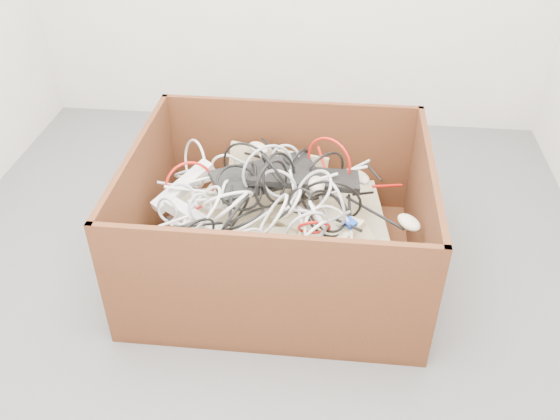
# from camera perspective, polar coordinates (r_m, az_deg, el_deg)

# --- Properties ---
(ground) EXTENTS (3.00, 3.00, 0.00)m
(ground) POSITION_cam_1_polar(r_m,az_deg,el_deg) (2.60, -2.07, -6.70)
(ground) COLOR #57575A
(ground) RESTS_ON ground
(cardboard_box) EXTENTS (1.20, 1.00, 0.58)m
(cardboard_box) POSITION_cam_1_polar(r_m,az_deg,el_deg) (2.57, -0.41, -3.01)
(cardboard_box) COLOR #3A1B0E
(cardboard_box) RESTS_ON ground
(keyboard_pile) EXTENTS (1.04, 0.86, 0.34)m
(keyboard_pile) POSITION_cam_1_polar(r_m,az_deg,el_deg) (2.50, 0.66, -0.63)
(keyboard_pile) COLOR beige
(keyboard_pile) RESTS_ON cardboard_box
(mice_scatter) EXTENTS (0.91, 0.83, 0.19)m
(mice_scatter) POSITION_cam_1_polar(r_m,az_deg,el_deg) (2.37, 3.33, -0.38)
(mice_scatter) COLOR beige
(mice_scatter) RESTS_ON keyboard_pile
(power_strip_left) EXTENTS (0.23, 0.28, 0.13)m
(power_strip_left) POSITION_cam_1_polar(r_m,az_deg,el_deg) (2.54, -9.32, 2.30)
(power_strip_left) COLOR silver
(power_strip_left) RESTS_ON keyboard_pile
(power_strip_right) EXTENTS (0.30, 0.19, 0.10)m
(power_strip_right) POSITION_cam_1_polar(r_m,az_deg,el_deg) (2.43, -8.06, -0.91)
(power_strip_right) COLOR silver
(power_strip_right) RESTS_ON keyboard_pile
(vga_plug) EXTENTS (0.06, 0.06, 0.03)m
(vga_plug) POSITION_cam_1_polar(r_m,az_deg,el_deg) (2.31, 6.75, -1.25)
(vga_plug) COLOR #0B32AD
(vga_plug) RESTS_ON keyboard_pile
(cable_tangle) EXTENTS (1.06, 0.81, 0.44)m
(cable_tangle) POSITION_cam_1_polar(r_m,az_deg,el_deg) (2.40, -1.59, 1.36)
(cable_tangle) COLOR #9C9DA2
(cable_tangle) RESTS_ON keyboard_pile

